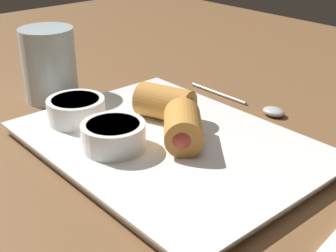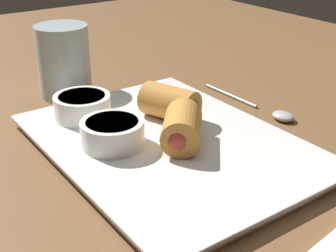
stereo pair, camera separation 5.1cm
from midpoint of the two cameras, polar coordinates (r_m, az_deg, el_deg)
table_surface at (r=56.55cm, az=0.11°, el=-4.10°), size 180.00×140.00×2.00cm
serving_plate at (r=56.04cm, az=-2.61°, el=-2.37°), size 35.36×26.20×1.50cm
roll_front_left at (r=60.03cm, az=-2.48°, el=2.71°), size 8.33×6.59×4.41cm
roll_front_right at (r=53.57cm, az=-1.17°, el=-0.20°), size 8.33×8.04×4.41cm
dipping_bowl_near at (r=53.77cm, az=-9.37°, el=-1.11°), size 7.40×7.40×3.03cm
dipping_bowl_far at (r=61.41cm, az=-13.49°, el=1.98°), size 7.40×7.40×3.03cm
spoon at (r=67.86cm, az=9.07°, el=2.24°), size 17.72×2.58×1.14cm
drinking_glass at (r=72.35cm, az=-16.26°, el=7.18°), size 7.92×7.92×10.84cm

